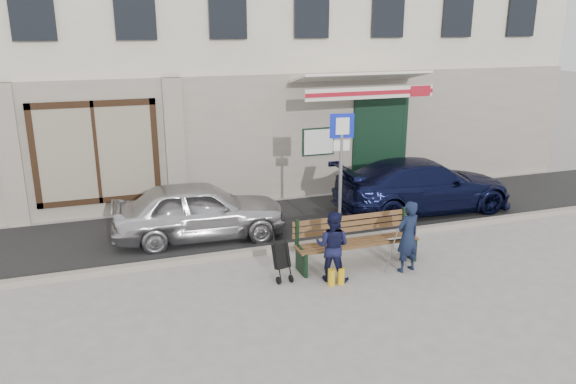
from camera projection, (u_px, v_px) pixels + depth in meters
name	position (u px, v px, depth m)	size (l,w,h in m)	color
ground	(299.00, 283.00, 9.93)	(80.00, 80.00, 0.00)	#9E9991
asphalt_lane	(252.00, 226.00, 12.74)	(60.00, 3.20, 0.01)	#282828
curb	(273.00, 249.00, 11.27)	(60.00, 0.18, 0.12)	#9E9384
building	(200.00, 3.00, 16.15)	(20.00, 8.27, 10.00)	beige
car_silver	(200.00, 210.00, 11.87)	(1.46, 3.64, 1.24)	silver
car_navy	(423.00, 185.00, 13.61)	(1.80, 4.42, 1.28)	black
parking_sign	(341.00, 157.00, 11.44)	(0.50, 0.11, 2.69)	gray
bench	(355.00, 242.00, 10.57)	(2.40, 1.17, 0.98)	brown
man	(408.00, 237.00, 10.25)	(0.49, 0.32, 1.35)	#121B33
woman	(332.00, 246.00, 9.90)	(0.63, 0.49, 1.29)	#131536
stroller	(281.00, 257.00, 9.98)	(0.32, 0.43, 0.96)	black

